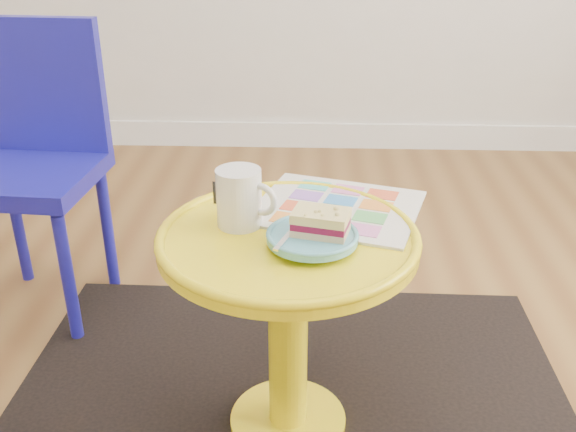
{
  "coord_description": "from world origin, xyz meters",
  "views": [
    {
      "loc": [
        0.22,
        -0.95,
        1.04
      ],
      "look_at": [
        0.18,
        0.14,
        0.52
      ],
      "focal_mm": 40.0,
      "sensor_mm": 36.0,
      "label": 1
    }
  ],
  "objects_px": {
    "side_table": "(288,294)",
    "chair": "(35,151)",
    "newspaper": "(337,207)",
    "plate": "(312,237)",
    "mug": "(240,196)"
  },
  "relations": [
    {
      "from": "side_table",
      "to": "chair",
      "type": "xyz_separation_m",
      "value": [
        -0.7,
        0.51,
        0.11
      ]
    },
    {
      "from": "side_table",
      "to": "chair",
      "type": "height_order",
      "value": "chair"
    },
    {
      "from": "newspaper",
      "to": "side_table",
      "type": "bearing_deg",
      "value": -111.3
    },
    {
      "from": "newspaper",
      "to": "plate",
      "type": "distance_m",
      "value": 0.17
    },
    {
      "from": "side_table",
      "to": "plate",
      "type": "bearing_deg",
      "value": -42.8
    },
    {
      "from": "chair",
      "to": "plate",
      "type": "height_order",
      "value": "chair"
    },
    {
      "from": "chair",
      "to": "newspaper",
      "type": "bearing_deg",
      "value": -21.6
    },
    {
      "from": "mug",
      "to": "plate",
      "type": "bearing_deg",
      "value": -6.87
    },
    {
      "from": "side_table",
      "to": "newspaper",
      "type": "height_order",
      "value": "newspaper"
    },
    {
      "from": "side_table",
      "to": "mug",
      "type": "relative_size",
      "value": 4.12
    },
    {
      "from": "chair",
      "to": "mug",
      "type": "distance_m",
      "value": 0.77
    },
    {
      "from": "chair",
      "to": "mug",
      "type": "bearing_deg",
      "value": -33.46
    },
    {
      "from": "newspaper",
      "to": "plate",
      "type": "height_order",
      "value": "plate"
    },
    {
      "from": "chair",
      "to": "plate",
      "type": "relative_size",
      "value": 4.66
    },
    {
      "from": "plate",
      "to": "mug",
      "type": "bearing_deg",
      "value": 149.63
    }
  ]
}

